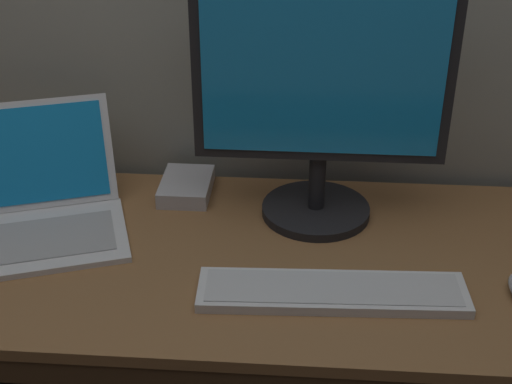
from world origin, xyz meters
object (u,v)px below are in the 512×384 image
(wired_keyboard, at_px, (332,292))
(external_drive_box, at_px, (186,186))
(laptop_white, at_px, (41,207))
(external_monitor, at_px, (322,91))

(wired_keyboard, distance_m, external_drive_box, 0.49)
(laptop_white, relative_size, external_drive_box, 2.72)
(laptop_white, relative_size, external_monitor, 0.79)
(external_monitor, height_order, external_drive_box, external_monitor)
(wired_keyboard, bearing_deg, external_drive_box, 132.10)
(wired_keyboard, xyz_separation_m, external_drive_box, (-0.33, 0.36, 0.01))
(laptop_white, relative_size, wired_keyboard, 0.86)
(external_drive_box, bearing_deg, external_monitor, -15.68)
(external_drive_box, bearing_deg, wired_keyboard, -47.90)
(laptop_white, xyz_separation_m, external_monitor, (0.57, 0.08, 0.24))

